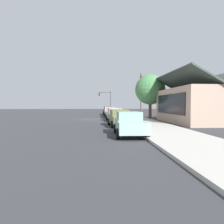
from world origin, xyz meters
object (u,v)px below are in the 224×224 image
(fire_hydrant_red, at_px, (123,116))
(car_charcoal, at_px, (108,110))
(car_coral, at_px, (112,113))
(car_silver, at_px, (115,115))
(utility_pole_wooden, at_px, (141,94))
(car_olive, at_px, (119,118))
(shade_tree, at_px, (150,90))
(traffic_light_main, at_px, (106,98))
(car_ivory, at_px, (109,111))
(car_seafoam, at_px, (129,123))

(fire_hydrant_red, bearing_deg, car_charcoal, -173.78)
(car_coral, relative_size, car_silver, 1.07)
(car_charcoal, distance_m, utility_pole_wooden, 9.20)
(car_charcoal, height_order, car_coral, same)
(car_olive, relative_size, shade_tree, 0.69)
(car_olive, distance_m, traffic_light_main, 27.60)
(car_coral, bearing_deg, car_ivory, -179.27)
(car_coral, xyz_separation_m, car_seafoam, (17.04, 0.02, -0.00))
(car_olive, bearing_deg, car_seafoam, -2.54)
(shade_tree, bearing_deg, car_seafoam, -19.65)
(car_seafoam, distance_m, fire_hydrant_red, 14.61)
(car_coral, height_order, shade_tree, shade_tree)
(car_coral, relative_size, car_olive, 1.08)
(car_seafoam, xyz_separation_m, fire_hydrant_red, (-14.53, 1.42, -0.32))
(car_charcoal, distance_m, traffic_light_main, 5.69)
(car_seafoam, relative_size, traffic_light_main, 0.85)
(car_olive, height_order, utility_pole_wooden, utility_pole_wooden)
(shade_tree, distance_m, traffic_light_main, 18.48)
(car_ivory, bearing_deg, car_olive, 0.47)
(car_charcoal, height_order, shade_tree, shade_tree)
(car_silver, bearing_deg, car_charcoal, 177.13)
(traffic_light_main, bearing_deg, car_ivory, 1.07)
(car_olive, bearing_deg, car_silver, 176.01)
(traffic_light_main, relative_size, utility_pole_wooden, 0.69)
(car_coral, bearing_deg, car_seafoam, 0.53)
(car_silver, xyz_separation_m, utility_pole_wooden, (-9.87, 5.41, 3.11))
(car_coral, xyz_separation_m, car_olive, (11.50, -0.05, -0.00))
(car_coral, height_order, utility_pole_wooden, utility_pole_wooden)
(car_silver, distance_m, car_olive, 5.86)
(car_ivory, distance_m, car_coral, 5.29)
(car_olive, bearing_deg, traffic_light_main, 177.12)
(car_charcoal, distance_m, car_seafoam, 27.99)
(car_ivory, xyz_separation_m, traffic_light_main, (-10.68, -0.20, 2.68))
(shade_tree, xyz_separation_m, utility_pole_wooden, (-5.81, -0.10, -0.28))
(car_seafoam, bearing_deg, car_olive, -177.94)
(traffic_light_main, bearing_deg, shade_tree, 18.18)
(car_seafoam, bearing_deg, car_silver, -178.69)
(car_charcoal, distance_m, shade_tree, 14.12)
(utility_pole_wooden, distance_m, fire_hydrant_red, 8.56)
(car_coral, height_order, fire_hydrant_red, car_coral)
(shade_tree, height_order, utility_pole_wooden, utility_pole_wooden)
(car_ivory, relative_size, car_silver, 1.07)
(car_ivory, bearing_deg, shade_tree, 39.55)
(shade_tree, bearing_deg, utility_pole_wooden, -178.99)
(shade_tree, relative_size, utility_pole_wooden, 0.86)
(car_charcoal, xyz_separation_m, car_ivory, (5.66, 0.01, -0.00))
(car_ivory, height_order, traffic_light_main, traffic_light_main)
(car_olive, distance_m, fire_hydrant_red, 9.12)
(car_seafoam, distance_m, utility_pole_wooden, 22.17)
(car_charcoal, bearing_deg, traffic_light_main, -177.82)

